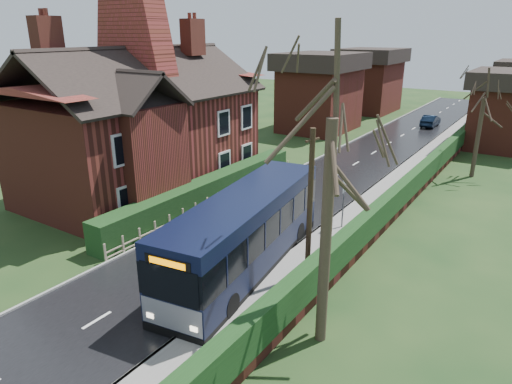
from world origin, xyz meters
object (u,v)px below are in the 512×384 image
Objects in this scene: bus at (245,233)px; bus_stop_sign at (344,196)px; telegraph_pole at (310,207)px; brick_house at (141,122)px; car_green at (230,208)px; car_silver at (268,187)px.

bus_stop_sign is at bearing 65.48° from bus.
bus_stop_sign is (1.79, 6.04, 0.16)m from bus.
telegraph_pole is (0.80, -5.39, 1.37)m from bus_stop_sign.
brick_house is at bearing 173.25° from telegraph_pole.
car_green is 6.06m from bus_stop_sign.
bus is at bearing -64.09° from car_silver.
brick_house is 3.57× the size of car_green.
telegraph_pole is at bearing -84.33° from bus_stop_sign.
bus_stop_sign is (5.65, -1.89, 1.12)m from car_silver.
bus_stop_sign is (12.73, 1.22, -2.59)m from brick_house.
bus is at bearing -23.76° from brick_house.
telegraph_pole is at bearing 6.06° from bus.
bus is 2.83× the size of car_silver.
car_green is at bearing 125.31° from bus.
bus is 8.87m from car_silver.
car_silver is at bearing 92.95° from car_green.
car_silver is 1.44× the size of bus_stop_sign.
bus_stop_sign reaches higher than car_silver.
brick_house reaches higher than car_green.
car_green is (-3.81, 4.04, -1.02)m from bus.
bus_stop_sign is (5.60, 2.00, 1.19)m from car_green.
brick_house is at bearing -156.27° from car_silver.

